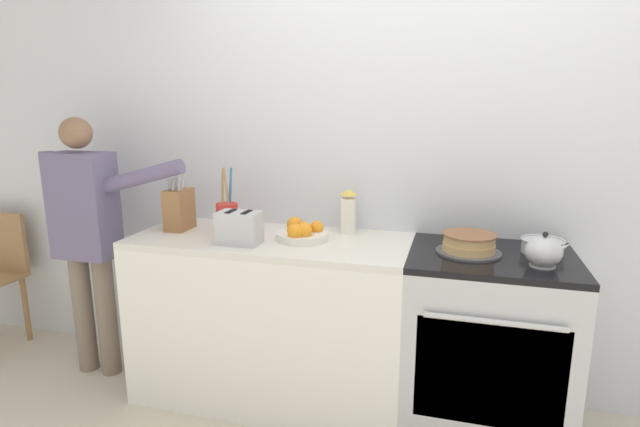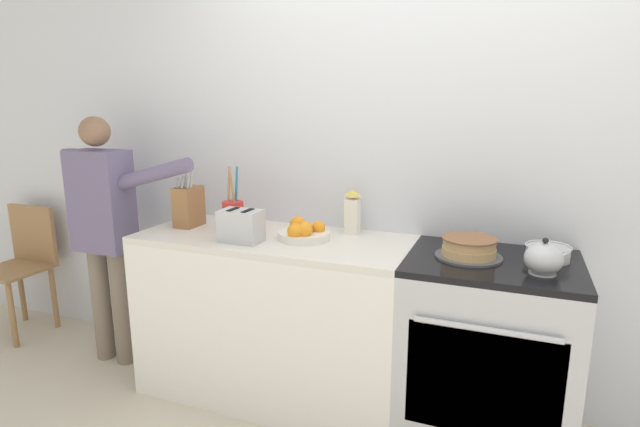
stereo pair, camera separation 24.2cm
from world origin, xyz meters
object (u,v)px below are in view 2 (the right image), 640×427
object	(u,v)px
fruit_bowl	(304,232)
dining_chair	(23,260)
tea_kettle	(544,259)
utensil_crock	(233,215)
person_baker	(105,222)
mixing_bowl	(548,253)
toaster	(241,226)
milk_carton	(352,213)
stove_range	(486,353)
layer_cake	(469,248)
knife_block	(189,206)

from	to	relation	value
fruit_bowl	dining_chair	size ratio (longest dim) A/B	0.30
tea_kettle	fruit_bowl	xyz separation A→B (m)	(-1.11, 0.12, -0.02)
utensil_crock	dining_chair	distance (m)	1.79
person_baker	mixing_bowl	bearing A→B (deg)	9.37
toaster	milk_carton	world-z (taller)	milk_carton
mixing_bowl	person_baker	world-z (taller)	person_baker
stove_range	fruit_bowl	distance (m)	1.03
layer_cake	utensil_crock	distance (m)	1.23
toaster	utensil_crock	bearing A→B (deg)	130.45
mixing_bowl	milk_carton	xyz separation A→B (m)	(-0.94, 0.12, 0.08)
stove_range	fruit_bowl	size ratio (longest dim) A/B	3.41
layer_cake	fruit_bowl	bearing A→B (deg)	179.68
layer_cake	milk_carton	xyz separation A→B (m)	(-0.61, 0.21, 0.07)
utensil_crock	knife_block	bearing A→B (deg)	-179.76
knife_block	tea_kettle	bearing A→B (deg)	-4.61
knife_block	utensil_crock	world-z (taller)	utensil_crock
mixing_bowl	knife_block	bearing A→B (deg)	-178.18
layer_cake	utensil_crock	world-z (taller)	utensil_crock
layer_cake	utensil_crock	xyz separation A→B (m)	(-1.23, 0.03, 0.04)
mixing_bowl	milk_carton	distance (m)	0.95
mixing_bowl	utensil_crock	xyz separation A→B (m)	(-1.56, -0.06, 0.05)
person_baker	tea_kettle	bearing A→B (deg)	4.43
stove_range	tea_kettle	xyz separation A→B (m)	(0.19, -0.12, 0.51)
milk_carton	dining_chair	bearing A→B (deg)	-177.07
stove_range	toaster	bearing A→B (deg)	-173.25
milk_carton	fruit_bowl	bearing A→B (deg)	-133.97
knife_block	stove_range	bearing A→B (deg)	-1.11
tea_kettle	person_baker	size ratio (longest dim) A/B	0.12
mixing_bowl	utensil_crock	distance (m)	1.56
stove_range	mixing_bowl	bearing A→B (deg)	22.18
layer_cake	dining_chair	size ratio (longest dim) A/B	0.34
tea_kettle	person_baker	xyz separation A→B (m)	(-2.36, 0.07, -0.07)
person_baker	milk_carton	bearing A→B (deg)	15.89
utensil_crock	layer_cake	bearing A→B (deg)	-1.54
utensil_crock	milk_carton	world-z (taller)	utensil_crock
dining_chair	utensil_crock	bearing A→B (deg)	22.28
dining_chair	tea_kettle	bearing A→B (deg)	20.50
toaster	tea_kettle	bearing A→B (deg)	1.06
knife_block	utensil_crock	xyz separation A→B (m)	(0.28, 0.00, -0.03)
utensil_crock	person_baker	world-z (taller)	person_baker
mixing_bowl	knife_block	distance (m)	1.84
mixing_bowl	dining_chair	bearing A→B (deg)	-179.91
stove_range	utensil_crock	distance (m)	1.44
layer_cake	tea_kettle	bearing A→B (deg)	-20.85
layer_cake	tea_kettle	distance (m)	0.32
tea_kettle	stove_range	bearing A→B (deg)	149.40
stove_range	tea_kettle	bearing A→B (deg)	-30.60
dining_chair	stove_range	bearing A→B (deg)	22.43
layer_cake	fruit_bowl	xyz separation A→B (m)	(-0.81, 0.00, -0.00)
tea_kettle	layer_cake	bearing A→B (deg)	159.15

